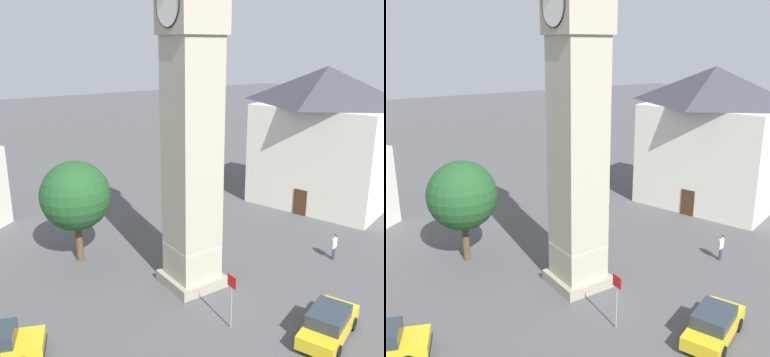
# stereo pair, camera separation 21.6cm
# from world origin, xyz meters

# --- Properties ---
(ground_plane) EXTENTS (200.00, 200.00, 0.00)m
(ground_plane) POSITION_xyz_m (0.00, 0.00, 0.00)
(ground_plane) COLOR #4C4C4F
(clock_tower) EXTENTS (3.64, 3.64, 23.58)m
(clock_tower) POSITION_xyz_m (0.00, 0.00, 13.84)
(clock_tower) COLOR gray
(clock_tower) RESTS_ON ground
(car_blue_kerb) EXTENTS (4.21, 3.99, 1.53)m
(car_blue_kerb) POSITION_xyz_m (-9.37, 6.65, 0.76)
(car_blue_kerb) COLOR gold
(car_blue_kerb) RESTS_ON ground
(car_red_corner) EXTENTS (3.08, 4.46, 1.53)m
(car_red_corner) POSITION_xyz_m (7.66, 2.46, 0.76)
(car_red_corner) COLOR gold
(car_red_corner) RESTS_ON ground
(pedestrian) EXTENTS (0.33, 0.53, 1.69)m
(pedestrian) POSITION_xyz_m (2.59, 9.13, 1.01)
(pedestrian) COLOR #2D3351
(pedestrian) RESTS_ON ground
(tree) EXTENTS (4.28, 4.28, 6.44)m
(tree) POSITION_xyz_m (-6.36, -4.26, 4.28)
(tree) COLOR brown
(tree) RESTS_ON ground
(building_shop_left) EXTENTS (12.49, 10.02, 11.50)m
(building_shop_left) POSITION_xyz_m (-5.02, 16.41, 5.86)
(building_shop_left) COLOR silver
(building_shop_left) RESTS_ON ground
(road_sign) EXTENTS (0.60, 0.07, 2.80)m
(road_sign) POSITION_xyz_m (4.53, -0.81, 1.90)
(road_sign) COLOR gray
(road_sign) RESTS_ON ground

